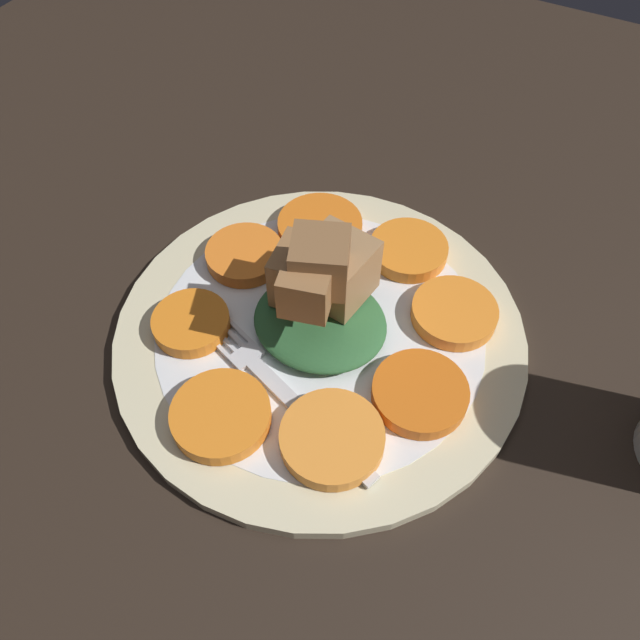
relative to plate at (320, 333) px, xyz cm
name	(u,v)px	position (x,y,z in cm)	size (l,w,h in cm)	color
table_slab	(320,344)	(0.00, 0.00, -1.52)	(120.00, 120.00, 2.00)	black
plate	(320,333)	(0.00, 0.00, 0.00)	(30.95, 30.95, 1.05)	beige
carrot_slice_0	(332,438)	(5.17, -7.89, 1.17)	(6.96, 6.96, 1.18)	orange
carrot_slice_1	(420,393)	(8.90, -2.00, 1.17)	(6.67, 6.67, 1.18)	orange
carrot_slice_2	(454,313)	(8.44, 5.73, 1.17)	(6.49, 6.49, 1.18)	orange
carrot_slice_3	(408,250)	(2.79, 10.08, 1.17)	(6.39, 6.39, 1.18)	orange
carrot_slice_4	(320,226)	(-4.89, 9.02, 1.17)	(7.14, 7.14, 1.18)	orange
carrot_slice_5	(245,255)	(-8.71, 3.22, 1.17)	(6.31, 6.31, 1.18)	orange
carrot_slice_6	(191,323)	(-8.49, -4.54, 1.17)	(5.79, 5.79, 1.18)	orange
carrot_slice_7	(221,415)	(-2.19, -9.96, 1.17)	(6.79, 6.79, 1.18)	orange
center_pile	(321,290)	(-0.30, 0.76, 4.06)	(10.11, 9.76, 9.27)	#2D6033
fork	(275,384)	(-0.39, -5.97, 0.78)	(18.13, 7.77, 0.40)	silver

